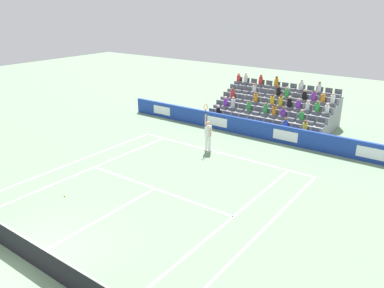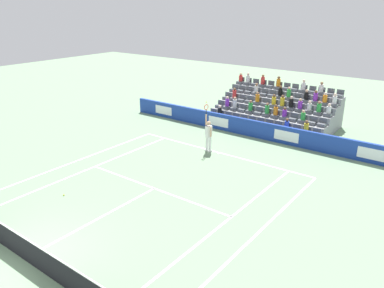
{
  "view_description": "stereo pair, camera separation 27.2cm",
  "coord_description": "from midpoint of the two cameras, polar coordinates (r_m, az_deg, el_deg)",
  "views": [
    {
      "loc": [
        -10.58,
        5.23,
        7.98
      ],
      "look_at": [
        0.34,
        -9.72,
        1.1
      ],
      "focal_mm": 35.87,
      "sensor_mm": 36.0,
      "label": 1
    },
    {
      "loc": [
        -10.8,
        5.07,
        7.98
      ],
      "look_at": [
        0.34,
        -9.72,
        1.1
      ],
      "focal_mm": 35.87,
      "sensor_mm": 36.0,
      "label": 2
    }
  ],
  "objects": [
    {
      "name": "ground_plane",
      "position": [
        14.3,
        -23.24,
        -15.44
      ],
      "size": [
        80.0,
        80.0,
        0.0
      ],
      "primitive_type": "plane",
      "color": "gray"
    },
    {
      "name": "line_baseline",
      "position": [
        21.64,
        4.53,
        -1.31
      ],
      "size": [
        10.97,
        0.1,
        0.01
      ],
      "primitive_type": "cube",
      "color": "white",
      "rests_on": "ground"
    },
    {
      "name": "line_service",
      "position": [
        17.65,
        -5.21,
        -6.58
      ],
      "size": [
        8.23,
        0.1,
        0.01
      ],
      "primitive_type": "cube",
      "color": "white",
      "rests_on": "ground"
    },
    {
      "name": "line_centre_service",
      "position": [
        15.74,
        -13.14,
        -10.67
      ],
      "size": [
        0.1,
        6.4,
        0.01
      ],
      "primitive_type": "cube",
      "color": "white",
      "rests_on": "ground"
    },
    {
      "name": "line_singles_sideline_left",
      "position": [
        20.15,
        -14.85,
        -3.66
      ],
      "size": [
        0.1,
        11.89,
        0.01
      ],
      "primitive_type": "cube",
      "color": "white",
      "rests_on": "ground"
    },
    {
      "name": "line_singles_sideline_right",
      "position": [
        15.17,
        5.49,
        -11.45
      ],
      "size": [
        0.1,
        11.89,
        0.01
      ],
      "primitive_type": "cube",
      "color": "white",
      "rests_on": "ground"
    },
    {
      "name": "line_doubles_sideline_left",
      "position": [
        21.18,
        -17.18,
        -2.71
      ],
      "size": [
        0.1,
        11.89,
        0.01
      ],
      "primitive_type": "cube",
      "color": "white",
      "rests_on": "ground"
    },
    {
      "name": "line_doubles_sideline_right",
      "position": [
        14.63,
        10.17,
        -13.03
      ],
      "size": [
        0.1,
        11.89,
        0.01
      ],
      "primitive_type": "cube",
      "color": "white",
      "rests_on": "ground"
    },
    {
      "name": "line_centre_mark",
      "position": [
        21.57,
        4.39,
        -1.39
      ],
      "size": [
        0.1,
        0.2,
        0.01
      ],
      "primitive_type": "cube",
      "color": "white",
      "rests_on": "ground"
    },
    {
      "name": "sponsor_barrier",
      "position": [
        24.39,
        9.11,
        2.35
      ],
      "size": [
        19.18,
        0.22,
        1.07
      ],
      "color": "#193899",
      "rests_on": "ground"
    },
    {
      "name": "tennis_net",
      "position": [
        14.03,
        -23.53,
        -13.8
      ],
      "size": [
        11.97,
        0.1,
        1.07
      ],
      "color": "#33383D",
      "rests_on": "ground"
    },
    {
      "name": "tennis_player",
      "position": [
        21.52,
        2.83,
        1.41
      ],
      "size": [
        0.51,
        0.4,
        2.85
      ],
      "color": "white",
      "rests_on": "ground"
    },
    {
      "name": "stadium_stand",
      "position": [
        27.38,
        12.72,
        4.76
      ],
      "size": [
        8.06,
        4.75,
        3.02
      ],
      "color": "gray",
      "rests_on": "ground"
    },
    {
      "name": "loose_tennis_ball",
      "position": [
        17.81,
        -18.11,
        -7.22
      ],
      "size": [
        0.07,
        0.07,
        0.07
      ],
      "primitive_type": "sphere",
      "color": "#D1E533",
      "rests_on": "ground"
    }
  ]
}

